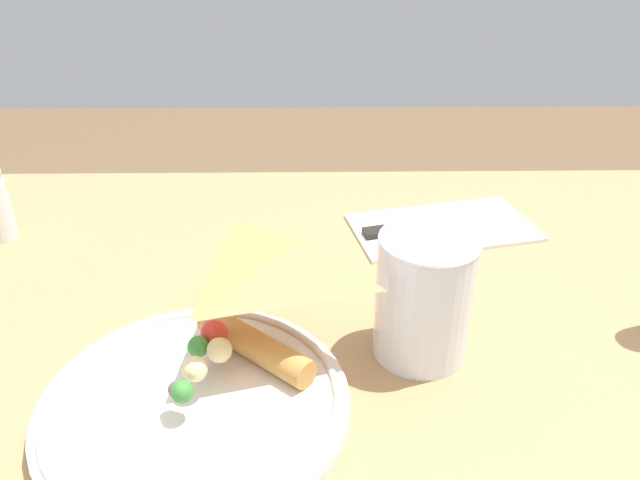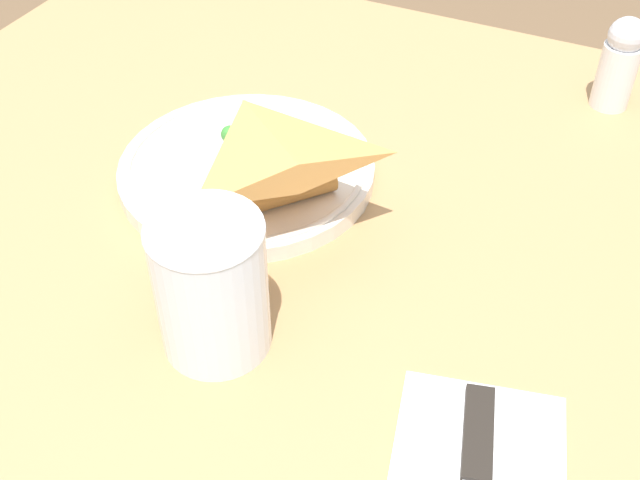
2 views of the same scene
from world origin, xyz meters
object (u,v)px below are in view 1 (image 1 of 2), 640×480
(butter_knife, at_px, (432,225))
(napkin_folded, at_px, (439,227))
(plate_pizza, at_px, (193,399))
(milk_glass, at_px, (419,301))

(butter_knife, bearing_deg, napkin_folded, 0.00)
(plate_pizza, bearing_deg, napkin_folded, 50.22)
(plate_pizza, xyz_separation_m, milk_glass, (0.18, 0.07, 0.04))
(milk_glass, xyz_separation_m, napkin_folded, (0.06, 0.22, -0.05))
(napkin_folded, relative_size, butter_knife, 1.16)
(milk_glass, bearing_deg, plate_pizza, -158.06)
(napkin_folded, bearing_deg, plate_pizza, -129.78)
(plate_pizza, distance_m, milk_glass, 0.20)
(plate_pizza, bearing_deg, milk_glass, 21.94)
(napkin_folded, bearing_deg, milk_glass, -105.71)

